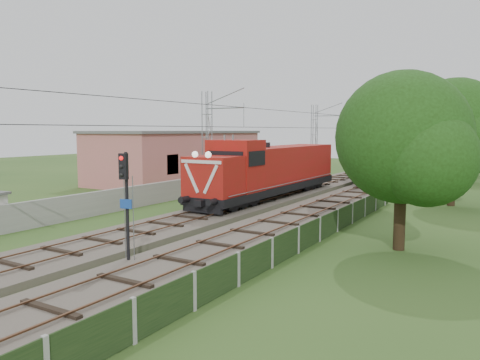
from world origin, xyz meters
The scene contains 13 objects.
ground centered at (0.00, 0.00, 0.00)m, with size 140.00×140.00×0.00m, color #2D4D1D.
track_main centered at (0.00, 7.00, 0.18)m, with size 4.20×70.00×0.45m.
track_side centered at (5.00, 20.00, 0.18)m, with size 4.20×80.00×0.45m.
catenary centered at (-2.95, 12.00, 4.05)m, with size 3.31×70.00×8.00m.
boundary_wall centered at (-6.50, 12.00, 0.75)m, with size 0.25×40.00×1.50m, color #9E9E99.
station_building centered at (-15.00, 24.00, 2.63)m, with size 8.40×20.40×5.22m.
fence centered at (8.00, 3.00, 0.60)m, with size 0.12×32.00×1.20m.
locomotive centered at (0.00, 15.88, 2.34)m, with size 3.16×18.03×4.58m.
coach_rake centered at (5.00, 61.18, 2.66)m, with size 3.25×72.35×3.75m.
signal_post centered at (3.20, -2.33, 3.07)m, with size 0.49×0.38×4.47m.
tree_a centered at (11.65, 5.91, 4.91)m, with size 6.08×5.79×7.88m.
tree_b centered at (12.10, 20.36, 5.55)m, with size 6.86×6.54×8.90m.
tree_c centered at (11.07, 37.41, 4.05)m, with size 5.02×4.78×6.50m.
Camera 1 is at (15.98, -15.19, 5.30)m, focal length 35.00 mm.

